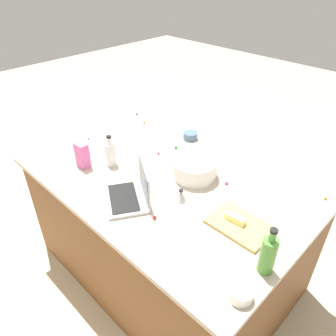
{
  "coord_description": "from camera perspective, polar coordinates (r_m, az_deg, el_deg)",
  "views": [
    {
      "loc": [
        -1.2,
        1.21,
        2.1
      ],
      "look_at": [
        0.0,
        0.0,
        0.95
      ],
      "focal_mm": 34.64,
      "sensor_mm": 36.0,
      "label": 1
    }
  ],
  "objects": [
    {
      "name": "kitchen_timer",
      "position": [
        1.85,
        2.28,
        -4.87
      ],
      "size": [
        0.07,
        0.07,
        0.08
      ],
      "color": "#B2B2B7",
      "rests_on": "island_counter"
    },
    {
      "name": "candy_0",
      "position": [
        2.48,
        -15.38,
        4.09
      ],
      "size": [
        0.02,
        0.02,
        0.02
      ],
      "primitive_type": "sphere",
      "color": "yellow",
      "rests_on": "island_counter"
    },
    {
      "name": "candy_7",
      "position": [
        2.54,
        -13.83,
        5.03
      ],
      "size": [
        0.01,
        0.01,
        0.01
      ],
      "primitive_type": "sphere",
      "color": "blue",
      "rests_on": "island_counter"
    },
    {
      "name": "laptop",
      "position": [
        1.86,
        -6.42,
        -4.33
      ],
      "size": [
        0.38,
        0.36,
        0.22
      ],
      "color": "#B7B7BC",
      "rests_on": "island_counter"
    },
    {
      "name": "bottle_olive",
      "position": [
        1.52,
        17.19,
        -14.34
      ],
      "size": [
        0.07,
        0.07,
        0.25
      ],
      "color": "#4C8C38",
      "rests_on": "island_counter"
    },
    {
      "name": "ramekin_small",
      "position": [
        2.48,
        3.96,
        5.71
      ],
      "size": [
        0.11,
        0.11,
        0.05
      ],
      "primitive_type": "cylinder",
      "color": "slate",
      "rests_on": "island_counter"
    },
    {
      "name": "mixing_bowl_large",
      "position": [
        2.03,
        4.77,
        -0.03
      ],
      "size": [
        0.28,
        0.28,
        0.12
      ],
      "color": "white",
      "rests_on": "island_counter"
    },
    {
      "name": "cutting_board",
      "position": [
        1.75,
        12.52,
        -9.83
      ],
      "size": [
        0.32,
        0.22,
        0.02
      ],
      "primitive_type": "cube",
      "color": "tan",
      "rests_on": "island_counter"
    },
    {
      "name": "candy_bag",
      "position": [
        2.19,
        -14.84,
        2.18
      ],
      "size": [
        0.09,
        0.06,
        0.17
      ],
      "primitive_type": "cube",
      "color": "pink",
      "rests_on": "island_counter"
    },
    {
      "name": "ramekin_medium",
      "position": [
        1.46,
        12.65,
        -20.77
      ],
      "size": [
        0.1,
        0.1,
        0.05
      ],
      "primitive_type": "cylinder",
      "color": "white",
      "rests_on": "island_counter"
    },
    {
      "name": "butter_stick_left",
      "position": [
        1.74,
        11.77,
        -8.7
      ],
      "size": [
        0.11,
        0.04,
        0.04
      ],
      "primitive_type": "cube",
      "rotation": [
        0.0,
        0.0,
        0.08
      ],
      "color": "#F4E58C",
      "rests_on": "cutting_board"
    },
    {
      "name": "candy_5",
      "position": [
        1.75,
        -2.31,
        -8.66
      ],
      "size": [
        0.02,
        0.02,
        0.02
      ],
      "primitive_type": "sphere",
      "color": "red",
      "rests_on": "island_counter"
    },
    {
      "name": "candy_6",
      "position": [
        2.88,
        -5.51,
        9.47
      ],
      "size": [
        0.02,
        0.02,
        0.02
      ],
      "primitive_type": "sphere",
      "color": "blue",
      "rests_on": "island_counter"
    },
    {
      "name": "bottle_vinegar",
      "position": [
        2.17,
        -10.06,
        2.56
      ],
      "size": [
        0.07,
        0.07,
        0.21
      ],
      "color": "white",
      "rests_on": "island_counter"
    },
    {
      "name": "candy_3",
      "position": [
        2.35,
        1.39,
        3.63
      ],
      "size": [
        0.02,
        0.02,
        0.02
      ],
      "primitive_type": "sphere",
      "color": "green",
      "rests_on": "island_counter"
    },
    {
      "name": "candy_1",
      "position": [
        2.02,
        10.28,
        -2.66
      ],
      "size": [
        0.02,
        0.02,
        0.02
      ],
      "primitive_type": "sphere",
      "color": "red",
      "rests_on": "island_counter"
    },
    {
      "name": "candy_8",
      "position": [
        2.08,
        26.0,
        -4.82
      ],
      "size": [
        0.02,
        0.02,
        0.02
      ],
      "primitive_type": "sphere",
      "color": "orange",
      "rests_on": "island_counter"
    },
    {
      "name": "candy_4",
      "position": [
        2.72,
        -4.21,
        8.01
      ],
      "size": [
        0.02,
        0.02,
        0.02
      ],
      "primitive_type": "sphere",
      "color": "orange",
      "rests_on": "island_counter"
    },
    {
      "name": "ground_plane",
      "position": [
        2.7,
        -0.0,
        -16.98
      ],
      "size": [
        12.0,
        12.0,
        0.0
      ],
      "primitive_type": "plane",
      "color": "#B7A88E"
    },
    {
      "name": "candy_2",
      "position": [
        2.28,
        -1.71,
        2.61
      ],
      "size": [
        0.02,
        0.02,
        0.02
      ],
      "primitive_type": "sphere",
      "color": "#CC3399",
      "rests_on": "island_counter"
    },
    {
      "name": "island_counter",
      "position": [
        2.37,
        -0.0,
        -10.07
      ],
      "size": [
        1.82,
        1.23,
        0.9
      ],
      "color": "brown",
      "rests_on": "ground"
    }
  ]
}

